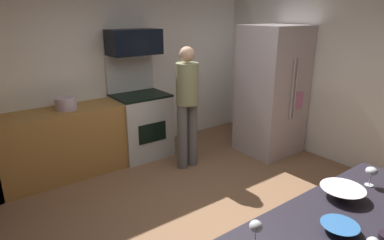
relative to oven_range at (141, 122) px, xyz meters
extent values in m
cube|color=#886245|center=(-0.34, -1.97, -0.52)|extent=(5.20, 4.80, 0.02)
cube|color=silver|center=(-0.34, 0.37, 0.79)|extent=(5.20, 0.12, 2.60)
cube|color=silver|center=(2.20, -1.97, 0.79)|extent=(0.12, 4.80, 2.60)
cube|color=#A67538|center=(-1.24, 0.01, -0.06)|extent=(2.40, 0.60, 0.90)
cube|color=silver|center=(0.00, -0.01, -0.05)|extent=(0.76, 0.64, 0.92)
cube|color=black|center=(0.00, -0.01, 0.42)|extent=(0.76, 0.64, 0.03)
cube|color=silver|center=(0.00, 0.28, 0.72)|extent=(0.76, 0.06, 0.56)
cube|color=black|center=(0.00, -0.34, -0.06)|extent=(0.44, 0.01, 0.28)
cube|color=black|center=(0.00, 0.09, 1.18)|extent=(0.74, 0.38, 0.35)
cube|color=#BBB0B5|center=(1.69, -1.05, 0.45)|extent=(0.85, 0.76, 1.92)
cylinder|color=#BBB0B5|center=(1.65, -1.44, 0.54)|extent=(0.02, 0.02, 0.86)
cylinder|color=#BBB0B5|center=(1.73, -1.44, 0.54)|extent=(0.02, 0.02, 0.86)
cube|color=#C575A8|center=(1.84, -1.43, 0.35)|extent=(0.20, 0.01, 0.26)
cylinder|color=#5F5F5F|center=(0.23, -0.76, -0.06)|extent=(0.14, 0.14, 0.92)
cylinder|color=#5F5F5F|center=(0.40, -0.76, -0.06)|extent=(0.14, 0.14, 0.92)
cylinder|color=gray|center=(0.31, -0.76, 0.68)|extent=(0.30, 0.30, 0.55)
sphere|color=tan|center=(0.31, -0.76, 1.06)|extent=(0.20, 0.20, 0.20)
cone|color=white|center=(-0.21, -3.26, 0.42)|extent=(0.29, 0.29, 0.07)
cone|color=#326BAF|center=(-0.57, -3.45, 0.41)|extent=(0.21, 0.21, 0.05)
cylinder|color=silver|center=(0.10, -3.29, 0.39)|extent=(0.06, 0.06, 0.01)
cylinder|color=silver|center=(0.10, -3.29, 0.43)|extent=(0.01, 0.01, 0.08)
ellipsoid|color=silver|center=(0.10, -3.29, 0.50)|extent=(0.08, 0.08, 0.06)
cylinder|color=silver|center=(-1.04, -3.25, 0.43)|extent=(0.01, 0.01, 0.08)
ellipsoid|color=silver|center=(-1.04, -3.25, 0.51)|extent=(0.07, 0.07, 0.07)
cylinder|color=#C1B1C4|center=(-1.05, 0.01, 0.47)|extent=(0.27, 0.27, 0.16)
camera|label=1|loc=(-2.19, -4.22, 1.58)|focal=30.83mm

